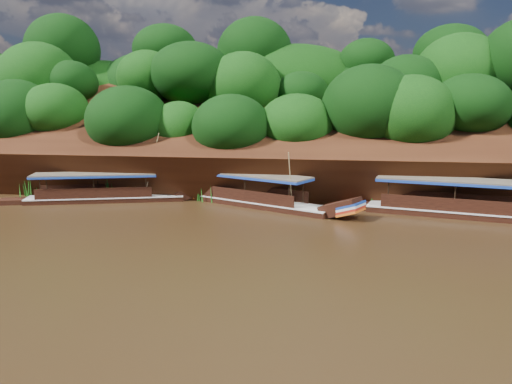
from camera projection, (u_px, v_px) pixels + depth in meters
ground at (255, 235)px, 29.92m from camera, size 160.00×160.00×0.00m
riverbank at (291, 161)px, 51.66m from camera, size 120.00×30.06×19.40m
boat_0 at (480, 210)px, 34.38m from camera, size 16.14×5.79×7.17m
boat_1 at (268, 200)px, 37.79m from camera, size 13.65×8.02×4.91m
boat_2 at (116, 195)px, 40.35m from camera, size 14.49×6.16×5.89m
reeds at (229, 192)px, 39.53m from camera, size 49.67×2.60×2.05m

